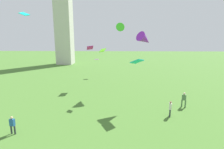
{
  "coord_description": "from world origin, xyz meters",
  "views": [
    {
      "loc": [
        3.79,
        -5.27,
        7.96
      ],
      "look_at": [
        2.98,
        14.37,
        4.01
      ],
      "focal_mm": 27.58,
      "sensor_mm": 36.0,
      "label": 1
    }
  ],
  "objects_px": {
    "kite_flying_2": "(97,59)",
    "kite_flying_4": "(145,39)",
    "kite_flying_3": "(90,48)",
    "kite_flying_1": "(103,50)",
    "person_0": "(12,124)",
    "kite_flying_5": "(24,14)",
    "kite_flying_6": "(137,61)",
    "person_2": "(170,108)",
    "person_1": "(184,99)",
    "kite_flying_0": "(119,28)"
  },
  "relations": [
    {
      "from": "person_0",
      "to": "kite_flying_2",
      "type": "distance_m",
      "value": 24.24
    },
    {
      "from": "kite_flying_0",
      "to": "kite_flying_5",
      "type": "distance_m",
      "value": 13.01
    },
    {
      "from": "kite_flying_0",
      "to": "kite_flying_1",
      "type": "height_order",
      "value": "kite_flying_0"
    },
    {
      "from": "kite_flying_3",
      "to": "kite_flying_4",
      "type": "relative_size",
      "value": 0.64
    },
    {
      "from": "kite_flying_2",
      "to": "kite_flying_3",
      "type": "height_order",
      "value": "kite_flying_3"
    },
    {
      "from": "kite_flying_1",
      "to": "kite_flying_2",
      "type": "bearing_deg",
      "value": -154.25
    },
    {
      "from": "person_0",
      "to": "kite_flying_2",
      "type": "xyz_separation_m",
      "value": [
        4.21,
        23.68,
        2.97
      ]
    },
    {
      "from": "kite_flying_2",
      "to": "kite_flying_6",
      "type": "distance_m",
      "value": 19.46
    },
    {
      "from": "person_0",
      "to": "kite_flying_0",
      "type": "relative_size",
      "value": 0.73
    },
    {
      "from": "person_2",
      "to": "kite_flying_1",
      "type": "xyz_separation_m",
      "value": [
        -7.59,
        5.38,
        5.68
      ]
    },
    {
      "from": "person_0",
      "to": "kite_flying_5",
      "type": "bearing_deg",
      "value": 114.15
    },
    {
      "from": "person_1",
      "to": "kite_flying_1",
      "type": "distance_m",
      "value": 11.76
    },
    {
      "from": "kite_flying_5",
      "to": "person_2",
      "type": "bearing_deg",
      "value": 7.05
    },
    {
      "from": "kite_flying_3",
      "to": "kite_flying_6",
      "type": "height_order",
      "value": "kite_flying_3"
    },
    {
      "from": "kite_flying_2",
      "to": "kite_flying_4",
      "type": "relative_size",
      "value": 0.39
    },
    {
      "from": "person_1",
      "to": "person_2",
      "type": "bearing_deg",
      "value": 73.24
    },
    {
      "from": "kite_flying_2",
      "to": "kite_flying_5",
      "type": "bearing_deg",
      "value": -114.47
    },
    {
      "from": "kite_flying_2",
      "to": "kite_flying_3",
      "type": "distance_m",
      "value": 8.66
    },
    {
      "from": "person_2",
      "to": "kite_flying_6",
      "type": "xyz_separation_m",
      "value": [
        -3.49,
        1.46,
        4.7
      ]
    },
    {
      "from": "kite_flying_3",
      "to": "kite_flying_4",
      "type": "bearing_deg",
      "value": -142.89
    },
    {
      "from": "kite_flying_5",
      "to": "kite_flying_6",
      "type": "xyz_separation_m",
      "value": [
        12.53,
        -0.95,
        -5.14
      ]
    },
    {
      "from": "kite_flying_3",
      "to": "kite_flying_6",
      "type": "distance_m",
      "value": 12.1
    },
    {
      "from": "kite_flying_1",
      "to": "kite_flying_4",
      "type": "distance_m",
      "value": 5.55
    },
    {
      "from": "kite_flying_3",
      "to": "kite_flying_1",
      "type": "bearing_deg",
      "value": -168.81
    },
    {
      "from": "person_0",
      "to": "kite_flying_6",
      "type": "bearing_deg",
      "value": 37.61
    },
    {
      "from": "person_0",
      "to": "kite_flying_1",
      "type": "relative_size",
      "value": 1.41
    },
    {
      "from": "kite_flying_0",
      "to": "kite_flying_4",
      "type": "height_order",
      "value": "kite_flying_0"
    },
    {
      "from": "kite_flying_1",
      "to": "kite_flying_5",
      "type": "height_order",
      "value": "kite_flying_5"
    },
    {
      "from": "person_0",
      "to": "kite_flying_1",
      "type": "bearing_deg",
      "value": 64.76
    },
    {
      "from": "person_0",
      "to": "person_2",
      "type": "bearing_deg",
      "value": 26.59
    },
    {
      "from": "person_1",
      "to": "kite_flying_4",
      "type": "height_order",
      "value": "kite_flying_4"
    },
    {
      "from": "kite_flying_5",
      "to": "kite_flying_1",
      "type": "bearing_deg",
      "value": 35.0
    },
    {
      "from": "person_1",
      "to": "kite_flying_4",
      "type": "relative_size",
      "value": 0.72
    },
    {
      "from": "kite_flying_2",
      "to": "person_0",
      "type": "bearing_deg",
      "value": -106.1
    },
    {
      "from": "person_1",
      "to": "kite_flying_1",
      "type": "height_order",
      "value": "kite_flying_1"
    },
    {
      "from": "person_1",
      "to": "kite_flying_5",
      "type": "relative_size",
      "value": 1.56
    },
    {
      "from": "person_0",
      "to": "kite_flying_5",
      "type": "height_order",
      "value": "kite_flying_5"
    },
    {
      "from": "person_0",
      "to": "kite_flying_0",
      "type": "xyz_separation_m",
      "value": [
        9.04,
        13.99,
        8.79
      ]
    },
    {
      "from": "kite_flying_5",
      "to": "kite_flying_0",
      "type": "bearing_deg",
      "value": 50.97
    },
    {
      "from": "kite_flying_1",
      "to": "kite_flying_4",
      "type": "relative_size",
      "value": 0.45
    },
    {
      "from": "person_2",
      "to": "kite_flying_3",
      "type": "bearing_deg",
      "value": -119.7
    },
    {
      "from": "person_1",
      "to": "kite_flying_5",
      "type": "bearing_deg",
      "value": 25.63
    },
    {
      "from": "person_0",
      "to": "kite_flying_6",
      "type": "height_order",
      "value": "kite_flying_6"
    },
    {
      "from": "kite_flying_1",
      "to": "kite_flying_2",
      "type": "xyz_separation_m",
      "value": [
        -2.69,
        14.23,
        -2.76
      ]
    },
    {
      "from": "person_2",
      "to": "kite_flying_6",
      "type": "bearing_deg",
      "value": -94.45
    },
    {
      "from": "kite_flying_5",
      "to": "kite_flying_6",
      "type": "height_order",
      "value": "kite_flying_5"
    },
    {
      "from": "person_1",
      "to": "kite_flying_5",
      "type": "distance_m",
      "value": 20.85
    },
    {
      "from": "person_0",
      "to": "kite_flying_5",
      "type": "relative_size",
      "value": 1.37
    },
    {
      "from": "kite_flying_6",
      "to": "person_2",
      "type": "bearing_deg",
      "value": -158.06
    },
    {
      "from": "kite_flying_0",
      "to": "kite_flying_2",
      "type": "bearing_deg",
      "value": -73.8
    }
  ]
}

